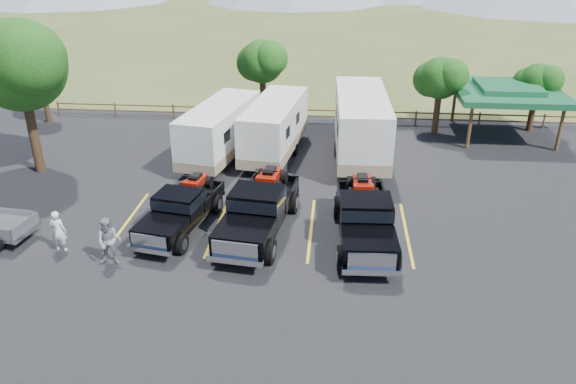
# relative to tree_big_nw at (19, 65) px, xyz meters

# --- Properties ---
(ground) EXTENTS (320.00, 320.00, 0.00)m
(ground) POSITION_rel_tree_big_nw_xyz_m (12.55, -9.03, -5.60)
(ground) COLOR #3E4E21
(ground) RESTS_ON ground
(asphalt_lot) EXTENTS (44.00, 34.00, 0.04)m
(asphalt_lot) POSITION_rel_tree_big_nw_xyz_m (12.55, -6.03, -5.58)
(asphalt_lot) COLOR black
(asphalt_lot) RESTS_ON ground
(stall_lines) EXTENTS (12.12, 5.50, 0.01)m
(stall_lines) POSITION_rel_tree_big_nw_xyz_m (12.55, -5.03, -5.55)
(stall_lines) COLOR gold
(stall_lines) RESTS_ON asphalt_lot
(tree_big_nw) EXTENTS (5.54, 5.18, 7.84)m
(tree_big_nw) POSITION_rel_tree_big_nw_xyz_m (0.00, 0.00, 0.00)
(tree_big_nw) COLOR black
(tree_big_nw) RESTS_ON ground
(tree_ne_a) EXTENTS (3.11, 2.92, 4.76)m
(tree_ne_a) POSITION_rel_tree_big_nw_xyz_m (21.52, 7.99, -2.11)
(tree_ne_a) COLOR black
(tree_ne_a) RESTS_ON ground
(tree_ne_b) EXTENTS (2.77, 2.59, 4.27)m
(tree_ne_b) POSITION_rel_tree_big_nw_xyz_m (27.52, 8.99, -2.47)
(tree_ne_b) COLOR black
(tree_ne_b) RESTS_ON ground
(tree_north) EXTENTS (3.46, 3.24, 5.25)m
(tree_north) POSITION_rel_tree_big_nw_xyz_m (10.52, 9.99, -1.76)
(tree_north) COLOR black
(tree_north) RESTS_ON ground
(tree_nw_small) EXTENTS (2.59, 2.43, 3.85)m
(tree_nw_small) POSITION_rel_tree_big_nw_xyz_m (-3.48, 7.99, -2.81)
(tree_nw_small) COLOR black
(tree_nw_small) RESTS_ON ground
(rail_fence) EXTENTS (36.12, 0.12, 1.00)m
(rail_fence) POSITION_rel_tree_big_nw_xyz_m (14.55, 9.47, -4.99)
(rail_fence) COLOR brown
(rail_fence) RESTS_ON ground
(pavilion) EXTENTS (6.20, 6.20, 3.22)m
(pavilion) POSITION_rel_tree_big_nw_xyz_m (25.55, 7.97, -2.81)
(pavilion) COLOR brown
(pavilion) RESTS_ON ground
(rig_left) EXTENTS (2.81, 5.94, 1.91)m
(rig_left) POSITION_rel_tree_big_nw_xyz_m (9.08, -5.35, -4.64)
(rig_left) COLOR black
(rig_left) RESTS_ON asphalt_lot
(rig_center) EXTENTS (3.03, 6.94, 2.24)m
(rig_center) POSITION_rel_tree_big_nw_xyz_m (12.39, -5.39, -4.48)
(rig_center) COLOR black
(rig_center) RESTS_ON asphalt_lot
(rig_right) EXTENTS (2.55, 6.65, 2.19)m
(rig_right) POSITION_rel_tree_big_nw_xyz_m (16.73, -5.71, -4.50)
(rig_right) COLOR black
(rig_right) RESTS_ON asphalt_lot
(trailer_left) EXTENTS (3.58, 8.78, 3.04)m
(trailer_left) POSITION_rel_tree_big_nw_xyz_m (9.19, 2.50, -3.97)
(trailer_left) COLOR silver
(trailer_left) RESTS_ON asphalt_lot
(trailer_center) EXTENTS (3.22, 8.94, 3.09)m
(trailer_center) POSITION_rel_tree_big_nw_xyz_m (12.07, 3.26, -3.94)
(trailer_center) COLOR silver
(trailer_center) RESTS_ON asphalt_lot
(trailer_right) EXTENTS (2.92, 10.26, 3.56)m
(trailer_right) POSITION_rel_tree_big_nw_xyz_m (16.78, 3.33, -3.69)
(trailer_right) COLOR silver
(trailer_right) RESTS_ON asphalt_lot
(person_a) EXTENTS (0.64, 0.42, 1.73)m
(person_a) POSITION_rel_tree_big_nw_xyz_m (4.79, -7.66, -4.69)
(person_a) COLOR silver
(person_a) RESTS_ON asphalt_lot
(person_b) EXTENTS (1.01, 0.83, 1.91)m
(person_b) POSITION_rel_tree_big_nw_xyz_m (7.14, -8.41, -4.60)
(person_b) COLOR gray
(person_b) RESTS_ON asphalt_lot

